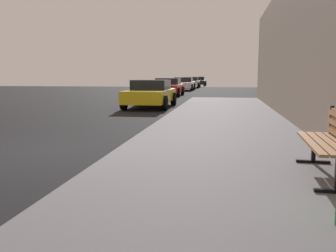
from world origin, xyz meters
name	(u,v)px	position (x,y,z in m)	size (l,w,h in m)	color
ground_plane	(14,154)	(0.00, 0.00, 0.00)	(80.00, 80.00, 0.00)	black
sidewalk	(225,157)	(4.00, 0.00, 0.07)	(4.00, 32.00, 0.15)	slate
bench	(333,139)	(5.39, -1.27, 0.66)	(0.58, 1.75, 0.89)	#9E6B42
car_yellow	(151,93)	(0.54, 10.42, 0.65)	(2.01, 4.31, 1.27)	yellow
car_red	(168,87)	(-0.14, 20.02, 0.65)	(2.06, 4.13, 1.27)	red
car_white	(184,84)	(-0.09, 29.66, 0.65)	(2.07, 4.38, 1.27)	white
car_silver	(191,82)	(-0.02, 37.12, 0.65)	(2.01, 4.07, 1.27)	#B7B7BF
car_black	(198,81)	(0.37, 43.32, 0.65)	(2.04, 4.47, 1.27)	black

